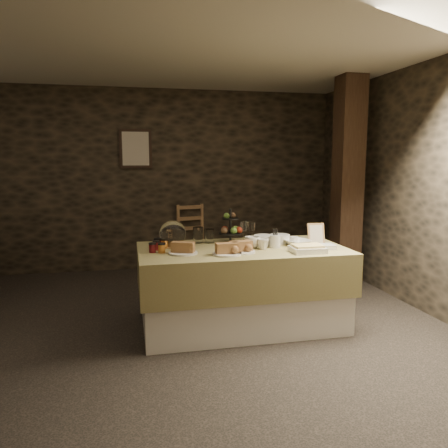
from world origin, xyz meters
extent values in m
cube|color=black|center=(0.00, 0.00, 0.00)|extent=(5.50, 5.00, 0.01)
cube|color=black|center=(0.00, 2.50, 1.30)|extent=(5.50, 0.02, 2.60)
cube|color=black|center=(0.00, -2.50, 1.30)|extent=(5.50, 0.02, 2.60)
cube|color=black|center=(2.75, 0.00, 1.30)|extent=(0.02, 5.00, 2.60)
cube|color=beige|center=(0.00, 0.00, 2.60)|extent=(5.50, 5.00, 0.01)
cube|color=white|center=(0.77, 0.00, 0.36)|extent=(1.87, 0.96, 0.73)
cube|color=olive|center=(0.77, 0.00, 0.57)|extent=(1.94, 1.03, 0.39)
cube|color=olive|center=(0.66, 2.28, 0.24)|extent=(0.52, 0.51, 0.05)
cube|color=olive|center=(0.66, 2.45, 0.73)|extent=(0.41, 0.12, 0.42)
cube|color=black|center=(2.39, 1.04, 1.30)|extent=(0.30, 0.30, 2.60)
cube|color=black|center=(-0.15, 2.47, 1.75)|extent=(0.45, 0.03, 0.55)
cube|color=beige|center=(-0.15, 2.45, 1.75)|extent=(0.37, 0.01, 0.47)
cylinder|color=silver|center=(1.01, 0.08, 0.82)|extent=(0.19, 0.19, 0.10)
cylinder|color=silver|center=(1.20, 0.16, 0.81)|extent=(0.20, 0.20, 0.08)
cylinder|color=silver|center=(1.08, -0.06, 0.83)|extent=(0.10, 0.10, 0.12)
imported|color=silver|center=(0.87, -0.02, 0.82)|extent=(0.15, 0.15, 0.11)
imported|color=silver|center=(0.94, -0.11, 0.82)|extent=(0.11, 0.11, 0.10)
cylinder|color=silver|center=(0.86, 0.05, 0.82)|extent=(0.09, 0.09, 0.09)
cylinder|color=silver|center=(1.28, -0.02, 0.81)|extent=(0.08, 0.08, 0.09)
imported|color=silver|center=(1.32, -0.02, 0.80)|extent=(0.28, 0.28, 0.06)
cylinder|color=olive|center=(0.14, 0.22, 0.78)|extent=(0.26, 0.26, 0.01)
cylinder|color=brown|center=(0.14, 0.22, 0.82)|extent=(0.22, 0.22, 0.07)
sphere|color=white|center=(0.14, 0.22, 0.89)|extent=(0.26, 0.26, 0.26)
cylinder|color=black|center=(0.73, 0.31, 0.94)|extent=(0.02, 0.02, 0.34)
cylinder|color=black|center=(0.73, 0.31, 0.86)|extent=(0.24, 0.24, 0.01)
cylinder|color=black|center=(0.73, 0.31, 1.01)|extent=(0.17, 0.17, 0.01)
sphere|color=#5B8B34|center=(0.79, 0.34, 0.89)|extent=(0.07, 0.07, 0.07)
sphere|color=#9F2A15|center=(0.68, 0.35, 0.89)|extent=(0.07, 0.07, 0.07)
sphere|color=#5B8B34|center=(0.75, 0.25, 0.89)|extent=(0.07, 0.07, 0.07)
sphere|color=brown|center=(0.66, 0.28, 0.89)|extent=(0.07, 0.07, 0.07)
sphere|color=#9F2A15|center=(0.81, 0.27, 0.89)|extent=(0.07, 0.07, 0.07)
cylinder|color=silver|center=(0.19, -0.14, 0.78)|extent=(0.26, 0.26, 0.01)
cube|color=brown|center=(0.19, -0.14, 0.83)|extent=(0.22, 0.16, 0.09)
cylinder|color=silver|center=(0.56, -0.27, 0.78)|extent=(0.26, 0.26, 0.01)
cube|color=brown|center=(0.56, -0.27, 0.83)|extent=(0.20, 0.10, 0.09)
cylinder|color=silver|center=(0.71, -0.20, 0.78)|extent=(0.26, 0.26, 0.01)
cube|color=brown|center=(0.71, -0.20, 0.83)|extent=(0.21, 0.13, 0.09)
cylinder|color=maroon|center=(-0.03, 0.06, 0.81)|extent=(0.06, 0.06, 0.07)
cylinder|color=orange|center=(0.01, -0.07, 0.81)|extent=(0.06, 0.06, 0.07)
cylinder|color=maroon|center=(-0.07, -0.04, 0.81)|extent=(0.06, 0.06, 0.07)
cylinder|color=orange|center=(0.05, 0.13, 0.81)|extent=(0.06, 0.06, 0.07)
cylinder|color=maroon|center=(-0.01, 0.19, 0.81)|extent=(0.06, 0.06, 0.07)
cube|color=silver|center=(1.29, -0.33, 0.79)|extent=(0.30, 0.22, 0.05)
cube|color=#F6D782|center=(1.29, -0.33, 0.83)|extent=(0.26, 0.18, 0.02)
cube|color=silver|center=(1.52, -0.23, 0.79)|extent=(0.14, 0.14, 0.04)
cube|color=olive|center=(1.56, 0.08, 0.86)|extent=(0.17, 0.08, 0.22)
cylinder|color=white|center=(0.40, 0.33, 0.85)|extent=(0.10, 0.10, 0.16)
cylinder|color=white|center=(0.51, 0.31, 0.84)|extent=(0.09, 0.09, 0.14)
camera|label=1|loc=(-0.26, -3.93, 1.59)|focal=35.00mm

